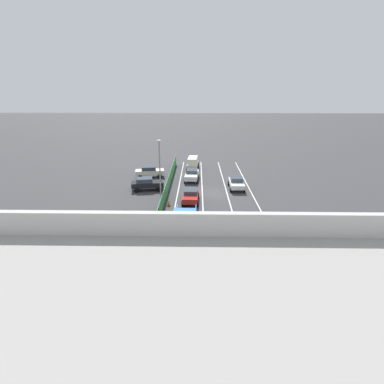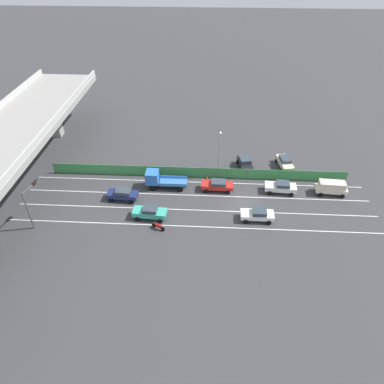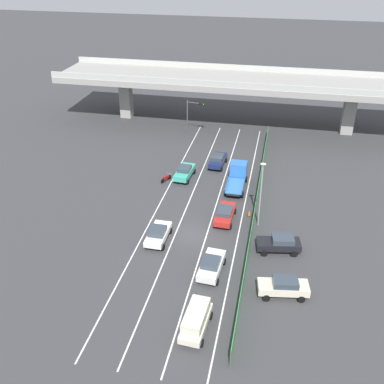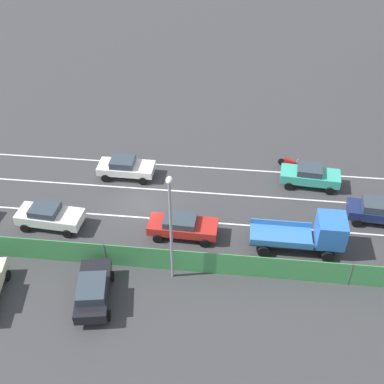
{
  "view_description": "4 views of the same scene",
  "coord_description": "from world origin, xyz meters",
  "px_view_note": "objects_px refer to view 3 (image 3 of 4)",
  "views": [
    {
      "loc": [
        2.32,
        37.48,
        12.88
      ],
      "look_at": [
        2.97,
        2.4,
        0.92
      ],
      "focal_mm": 27.85,
      "sensor_mm": 36.0,
      "label": 1
    },
    {
      "loc": [
        -38.01,
        4.77,
        30.64
      ],
      "look_at": [
        1.18,
        6.92,
        0.93
      ],
      "focal_mm": 32.74,
      "sensor_mm": 36.0,
      "label": 2
    },
    {
      "loc": [
        8.07,
        -37.78,
        27.19
      ],
      "look_at": [
        -1.35,
        6.83,
        1.14
      ],
      "focal_mm": 41.57,
      "sensor_mm": 36.0,
      "label": 3
    },
    {
      "loc": [
        26.85,
        6.6,
        22.64
      ],
      "look_at": [
        0.91,
        3.73,
        2.02
      ],
      "focal_mm": 45.57,
      "sensor_mm": 36.0,
      "label": 4
    }
  ],
  "objects_px": {
    "car_sedan_navy": "(218,160)",
    "car_sedan_red": "(225,214)",
    "traffic_light": "(193,112)",
    "traffic_cone": "(249,213)",
    "flatbed_truck_blue": "(238,175)",
    "motorcycle": "(166,178)",
    "car_taxi_teal": "(185,172)",
    "street_lamp": "(261,189)",
    "car_hatchback_white": "(211,265)",
    "parked_sedan_dark": "(280,243)",
    "car_van_cream": "(196,319)",
    "car_sedan_white": "(158,234)",
    "parked_sedan_cream": "(284,286)"
  },
  "relations": [
    {
      "from": "car_taxi_teal",
      "to": "car_hatchback_white",
      "type": "height_order",
      "value": "car_taxi_teal"
    },
    {
      "from": "car_van_cream",
      "to": "car_sedan_white",
      "type": "bearing_deg",
      "value": 119.43
    },
    {
      "from": "motorcycle",
      "to": "car_hatchback_white",
      "type": "bearing_deg",
      "value": -62.22
    },
    {
      "from": "parked_sedan_dark",
      "to": "car_sedan_white",
      "type": "bearing_deg",
      "value": -176.15
    },
    {
      "from": "motorcycle",
      "to": "car_sedan_red",
      "type": "bearing_deg",
      "value": -40.69
    },
    {
      "from": "traffic_cone",
      "to": "flatbed_truck_blue",
      "type": "bearing_deg",
      "value": 107.56
    },
    {
      "from": "car_sedan_red",
      "to": "car_sedan_white",
      "type": "bearing_deg",
      "value": -139.96
    },
    {
      "from": "car_hatchback_white",
      "to": "parked_sedan_cream",
      "type": "xyz_separation_m",
      "value": [
        6.64,
        -1.6,
        0.05
      ]
    },
    {
      "from": "car_hatchback_white",
      "to": "motorcycle",
      "type": "xyz_separation_m",
      "value": [
        -8.75,
        16.61,
        -0.45
      ]
    },
    {
      "from": "parked_sedan_dark",
      "to": "traffic_light",
      "type": "height_order",
      "value": "traffic_light"
    },
    {
      "from": "motorcycle",
      "to": "parked_sedan_cream",
      "type": "height_order",
      "value": "parked_sedan_cream"
    },
    {
      "from": "car_sedan_navy",
      "to": "car_van_cream",
      "type": "bearing_deg",
      "value": -84.3
    },
    {
      "from": "car_sedan_white",
      "to": "parked_sedan_cream",
      "type": "relative_size",
      "value": 0.94
    },
    {
      "from": "car_sedan_white",
      "to": "traffic_light",
      "type": "xyz_separation_m",
      "value": [
        -2.26,
        28.37,
        3.12
      ]
    },
    {
      "from": "flatbed_truck_blue",
      "to": "car_sedan_white",
      "type": "bearing_deg",
      "value": -115.32
    },
    {
      "from": "car_sedan_white",
      "to": "traffic_cone",
      "type": "distance_m",
      "value": 11.08
    },
    {
      "from": "car_sedan_red",
      "to": "car_hatchback_white",
      "type": "relative_size",
      "value": 1.02
    },
    {
      "from": "car_taxi_teal",
      "to": "street_lamp",
      "type": "distance_m",
      "value": 14.12
    },
    {
      "from": "car_sedan_navy",
      "to": "car_sedan_red",
      "type": "xyz_separation_m",
      "value": [
        2.93,
        -13.25,
        -0.05
      ]
    },
    {
      "from": "parked_sedan_dark",
      "to": "street_lamp",
      "type": "height_order",
      "value": "street_lamp"
    },
    {
      "from": "car_sedan_white",
      "to": "parked_sedan_dark",
      "type": "xyz_separation_m",
      "value": [
        12.28,
        0.83,
        0.07
      ]
    },
    {
      "from": "car_sedan_red",
      "to": "traffic_light",
      "type": "xyz_separation_m",
      "value": [
        -8.47,
        23.16,
        3.12
      ]
    },
    {
      "from": "car_hatchback_white",
      "to": "car_sedan_navy",
      "type": "bearing_deg",
      "value": 97.53
    },
    {
      "from": "car_hatchback_white",
      "to": "flatbed_truck_blue",
      "type": "distance_m",
      "value": 17.71
    },
    {
      "from": "car_hatchback_white",
      "to": "car_taxi_teal",
      "type": "bearing_deg",
      "value": 110.21
    },
    {
      "from": "parked_sedan_dark",
      "to": "traffic_light",
      "type": "xyz_separation_m",
      "value": [
        -14.54,
        27.55,
        3.05
      ]
    },
    {
      "from": "parked_sedan_cream",
      "to": "car_sedan_white",
      "type": "bearing_deg",
      "value": 156.88
    },
    {
      "from": "car_taxi_teal",
      "to": "car_sedan_red",
      "type": "height_order",
      "value": "car_taxi_teal"
    },
    {
      "from": "car_sedan_white",
      "to": "car_sedan_red",
      "type": "height_order",
      "value": "car_sedan_white"
    },
    {
      "from": "car_sedan_navy",
      "to": "parked_sedan_dark",
      "type": "distance_m",
      "value": 19.8
    },
    {
      "from": "car_hatchback_white",
      "to": "car_van_cream",
      "type": "height_order",
      "value": "car_van_cream"
    },
    {
      "from": "car_hatchback_white",
      "to": "car_sedan_red",
      "type": "bearing_deg",
      "value": 90.16
    },
    {
      "from": "traffic_light",
      "to": "traffic_cone",
      "type": "xyz_separation_m",
      "value": [
        11.01,
        -21.6,
        -3.68
      ]
    },
    {
      "from": "car_taxi_teal",
      "to": "parked_sedan_cream",
      "type": "height_order",
      "value": "parked_sedan_cream"
    },
    {
      "from": "car_sedan_navy",
      "to": "parked_sedan_dark",
      "type": "bearing_deg",
      "value": -62.94
    },
    {
      "from": "car_sedan_navy",
      "to": "street_lamp",
      "type": "bearing_deg",
      "value": -63.78
    },
    {
      "from": "car_taxi_teal",
      "to": "car_sedan_white",
      "type": "xyz_separation_m",
      "value": [
        0.39,
        -14.07,
        -0.04
      ]
    },
    {
      "from": "flatbed_truck_blue",
      "to": "motorcycle",
      "type": "bearing_deg",
      "value": -173.17
    },
    {
      "from": "car_sedan_navy",
      "to": "street_lamp",
      "type": "height_order",
      "value": "street_lamp"
    },
    {
      "from": "motorcycle",
      "to": "parked_sedan_dark",
      "type": "relative_size",
      "value": 0.39
    },
    {
      "from": "car_sedan_navy",
      "to": "flatbed_truck_blue",
      "type": "distance_m",
      "value": 5.7
    },
    {
      "from": "car_sedan_red",
      "to": "car_van_cream",
      "type": "height_order",
      "value": "car_van_cream"
    },
    {
      "from": "car_sedan_white",
      "to": "car_van_cream",
      "type": "distance_m",
      "value": 12.65
    },
    {
      "from": "parked_sedan_cream",
      "to": "traffic_cone",
      "type": "relative_size",
      "value": 6.79
    },
    {
      "from": "car_sedan_navy",
      "to": "car_sedan_red",
      "type": "distance_m",
      "value": 13.57
    },
    {
      "from": "motorcycle",
      "to": "traffic_cone",
      "type": "relative_size",
      "value": 2.63
    },
    {
      "from": "car_sedan_white",
      "to": "car_hatchback_white",
      "type": "xyz_separation_m",
      "value": [
        6.23,
        -3.9,
        0.03
      ]
    },
    {
      "from": "car_van_cream",
      "to": "street_lamp",
      "type": "height_order",
      "value": "street_lamp"
    },
    {
      "from": "car_sedan_red",
      "to": "traffic_light",
      "type": "relative_size",
      "value": 0.81
    },
    {
      "from": "motorcycle",
      "to": "traffic_light",
      "type": "bearing_deg",
      "value": 89.05
    }
  ]
}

